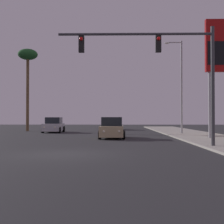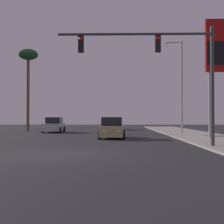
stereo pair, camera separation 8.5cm
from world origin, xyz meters
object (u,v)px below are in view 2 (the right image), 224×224
at_px(car_grey, 112,124).
at_px(palm_tree_mid, 28,60).
at_px(car_tan, 112,129).
at_px(gas_station_sign, 219,52).
at_px(traffic_light_mast, 166,60).
at_px(street_lamp, 180,82).
at_px(car_silver, 54,126).

bearing_deg(car_grey, palm_tree_mid, 27.61).
distance_m(car_tan, gas_station_sign, 10.09).
height_order(car_tan, gas_station_sign, gas_station_sign).
bearing_deg(car_tan, traffic_light_mast, 112.65).
xyz_separation_m(gas_station_sign, palm_tree_mid, (-18.71, 14.20, 2.14)).
bearing_deg(street_lamp, traffic_light_mast, -104.49).
relative_size(car_grey, car_tan, 1.00).
relative_size(car_tan, traffic_light_mast, 0.51).
height_order(car_silver, gas_station_sign, gas_station_sign).
bearing_deg(palm_tree_mid, street_lamp, -24.06).
distance_m(car_grey, street_lamp, 14.95).
relative_size(car_silver, car_tan, 1.00).
distance_m(car_grey, car_silver, 10.31).
relative_size(street_lamp, palm_tree_mid, 0.89).
bearing_deg(car_grey, gas_station_sign, 116.14).
bearing_deg(gas_station_sign, car_tan, 172.21).
bearing_deg(car_silver, gas_station_sign, 143.01).
distance_m(car_silver, street_lamp, 14.58).
relative_size(car_silver, gas_station_sign, 0.48).
bearing_deg(car_grey, car_silver, 54.46).
distance_m(street_lamp, gas_station_sign, 6.92).
xyz_separation_m(street_lamp, palm_tree_mid, (-17.11, 7.64, 3.64)).
distance_m(car_grey, gas_station_sign, 21.69).
xyz_separation_m(car_grey, traffic_light_mast, (3.49, -25.80, 4.03)).
bearing_deg(palm_tree_mid, car_tan, -51.08).
height_order(car_grey, gas_station_sign, gas_station_sign).
bearing_deg(street_lamp, car_tan, -140.25).
height_order(car_silver, palm_tree_mid, palm_tree_mid).
height_order(traffic_light_mast, gas_station_sign, gas_station_sign).
xyz_separation_m(car_grey, street_lamp, (6.93, -12.51, 4.36)).
xyz_separation_m(car_grey, car_silver, (-6.29, -8.17, 0.00)).
relative_size(car_tan, gas_station_sign, 0.48).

